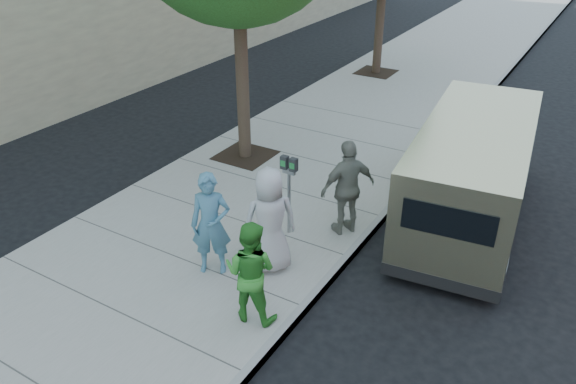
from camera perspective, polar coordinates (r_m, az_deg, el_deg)
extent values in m
plane|color=black|center=(10.22, -1.40, -4.76)|extent=(120.00, 120.00, 0.00)
cube|color=gray|center=(10.66, -5.96, -2.87)|extent=(5.00, 60.00, 0.15)
cube|color=gray|center=(9.61, 5.93, -6.81)|extent=(0.12, 60.00, 0.16)
cube|color=black|center=(13.01, -4.35, 3.75)|extent=(1.20, 1.20, 0.01)
cylinder|color=#38281E|center=(12.30, -4.70, 12.11)|extent=(0.28, 0.28, 3.96)
cube|color=black|center=(19.30, 8.92, 11.95)|extent=(1.20, 1.20, 0.01)
cylinder|color=#38281E|center=(18.87, 9.34, 17.05)|extent=(0.28, 0.28, 3.52)
cylinder|color=gray|center=(9.82, 0.10, -1.18)|extent=(0.06, 0.06, 1.18)
cube|color=gray|center=(9.52, 0.10, 2.11)|extent=(0.23, 0.07, 0.08)
cube|color=#2D2D30|center=(9.50, -0.36, 3.03)|extent=(0.13, 0.11, 0.23)
cube|color=#2D2D30|center=(9.41, 0.57, 2.78)|extent=(0.13, 0.11, 0.23)
cube|color=#BDB587|center=(10.67, 18.14, 1.96)|extent=(2.31, 5.02, 1.79)
cube|color=#BDB587|center=(13.27, 19.57, 4.91)|extent=(1.70, 0.67, 0.76)
cube|color=black|center=(8.38, 15.95, -2.95)|extent=(1.34, 0.17, 0.49)
cylinder|color=black|center=(12.51, 15.19, 2.64)|extent=(0.31, 0.70, 0.68)
cylinder|color=black|center=(12.41, 22.31, 1.19)|extent=(0.31, 0.70, 0.68)
cylinder|color=black|center=(9.66, 11.34, -5.16)|extent=(0.31, 0.70, 0.68)
cylinder|color=black|center=(9.53, 20.60, -7.16)|extent=(0.31, 0.70, 0.68)
imported|color=teal|center=(8.81, -7.84, -3.26)|extent=(0.75, 0.67, 1.73)
imported|color=green|center=(7.87, -3.83, -8.08)|extent=(0.86, 0.73, 1.57)
imported|color=#B0B1B3|center=(8.78, -1.84, -2.91)|extent=(1.01, 1.01, 1.77)
imported|color=slate|center=(9.77, 6.11, 0.43)|extent=(0.94, 1.09, 1.76)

